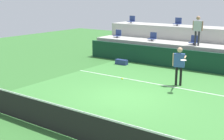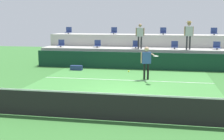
{
  "view_description": "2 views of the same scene",
  "coord_description": "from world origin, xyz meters",
  "views": [
    {
      "loc": [
        6.32,
        -9.87,
        3.93
      ],
      "look_at": [
        -0.08,
        -0.84,
        1.28
      ],
      "focal_mm": 48.9,
      "sensor_mm": 36.0,
      "label": 1
    },
    {
      "loc": [
        2.03,
        -12.67,
        3.16
      ],
      "look_at": [
        -0.12,
        -0.94,
        1.11
      ],
      "focal_mm": 46.95,
      "sensor_mm": 36.0,
      "label": 2
    }
  ],
  "objects": [
    {
      "name": "seating_tier_upper",
      "position": [
        0.0,
        9.1,
        1.05
      ],
      "size": [
        13.0,
        1.8,
        2.1
      ],
      "primitive_type": "cube",
      "color": "#ADAAA3",
      "rests_on": "ground_plane"
    },
    {
      "name": "spectator_with_hat",
      "position": [
        3.47,
        6.85,
        2.39
      ],
      "size": [
        0.61,
        0.52,
        1.84
      ],
      "color": "#2D2D33",
      "rests_on": "seating_tier_lower"
    },
    {
      "name": "court_service_line",
      "position": [
        0.0,
        2.4,
        0.01
      ],
      "size": [
        9.0,
        0.06,
        0.0
      ],
      "primitive_type": "cube",
      "color": "white",
      "rests_on": "ground_plane"
    },
    {
      "name": "equipment_bag",
      "position": [
        -3.52,
        4.98,
        0.15
      ],
      "size": [
        0.76,
        0.28,
        0.3
      ],
      "primitive_type": "cube",
      "color": "navy",
      "rests_on": "ground_plane"
    },
    {
      "name": "stadium_chair_lower_center",
      "position": [
        0.03,
        7.23,
        1.46
      ],
      "size": [
        0.44,
        0.4,
        0.52
      ],
      "color": "#2D2D33",
      "rests_on": "seating_tier_lower"
    },
    {
      "name": "ground_plane",
      "position": [
        0.0,
        0.0,
        0.0
      ],
      "size": [
        40.0,
        40.0,
        0.0
      ],
      "primitive_type": "plane",
      "color": "#336B2D"
    },
    {
      "name": "sponsor_backboard",
      "position": [
        0.0,
        6.0,
        0.55
      ],
      "size": [
        13.0,
        0.16,
        1.1
      ],
      "primitive_type": "cube",
      "color": "#0F3323",
      "rests_on": "ground_plane"
    },
    {
      "name": "stadium_chair_lower_far_left",
      "position": [
        -5.33,
        7.23,
        1.46
      ],
      "size": [
        0.44,
        0.4,
        0.52
      ],
      "color": "#2D2D33",
      "rests_on": "seating_tier_lower"
    },
    {
      "name": "stadium_chair_upper_far_left",
      "position": [
        -5.36,
        9.03,
        2.31
      ],
      "size": [
        0.44,
        0.4,
        0.52
      ],
      "color": "#2D2D33",
      "rests_on": "seating_tier_upper"
    },
    {
      "name": "seating_tier_lower",
      "position": [
        0.0,
        7.3,
        0.62
      ],
      "size": [
        13.0,
        1.8,
        1.25
      ],
      "primitive_type": "cube",
      "color": "#ADAAA3",
      "rests_on": "ground_plane"
    },
    {
      "name": "stadium_chair_lower_far_right",
      "position": [
        5.31,
        7.23,
        1.46
      ],
      "size": [
        0.44,
        0.4,
        0.52
      ],
      "color": "#2D2D33",
      "rests_on": "seating_tier_lower"
    },
    {
      "name": "court_inner_paint",
      "position": [
        0.0,
        1.0,
        0.0
      ],
      "size": [
        9.0,
        10.0,
        0.01
      ],
      "primitive_type": "cube",
      "color": "#3D7F38",
      "rests_on": "ground_plane"
    },
    {
      "name": "spectator_in_white",
      "position": [
        0.34,
        6.85,
        2.25
      ],
      "size": [
        0.59,
        0.24,
        1.66
      ],
      "color": "#2D2D33",
      "rests_on": "seating_tier_lower"
    },
    {
      "name": "tennis_player",
      "position": [
        1.07,
        2.75,
        1.09
      ],
      "size": [
        0.99,
        1.16,
        1.76
      ],
      "color": "black",
      "rests_on": "ground_plane"
    },
    {
      "name": "stadium_chair_upper_far_right",
      "position": [
        5.36,
        9.03,
        2.31
      ],
      "size": [
        0.44,
        0.4,
        0.52
      ],
      "color": "#2D2D33",
      "rests_on": "seating_tier_upper"
    },
    {
      "name": "tennis_net",
      "position": [
        0.0,
        -4.0,
        0.5
      ],
      "size": [
        10.48,
        0.08,
        1.07
      ],
      "color": "black",
      "rests_on": "ground_plane"
    },
    {
      "name": "tennis_ball",
      "position": [
        0.6,
        -1.19,
        1.12
      ],
      "size": [
        0.07,
        0.07,
        0.07
      ],
      "color": "#CCE033"
    },
    {
      "name": "stadium_chair_upper_right",
      "position": [
        1.83,
        9.03,
        2.31
      ],
      "size": [
        0.44,
        0.4,
        0.52
      ],
      "color": "#2D2D33",
      "rests_on": "seating_tier_upper"
    },
    {
      "name": "stadium_chair_lower_left",
      "position": [
        -2.66,
        7.23,
        1.46
      ],
      "size": [
        0.44,
        0.4,
        0.52
      ],
      "color": "#2D2D33",
      "rests_on": "seating_tier_lower"
    },
    {
      "name": "stadium_chair_lower_right",
      "position": [
        2.62,
        7.23,
        1.46
      ],
      "size": [
        0.44,
        0.4,
        0.52
      ],
      "color": "#2D2D33",
      "rests_on": "seating_tier_lower"
    },
    {
      "name": "stadium_chair_upper_left",
      "position": [
        -1.8,
        9.03,
        2.31
      ],
      "size": [
        0.44,
        0.4,
        0.52
      ],
      "color": "#2D2D33",
      "rests_on": "seating_tier_upper"
    }
  ]
}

